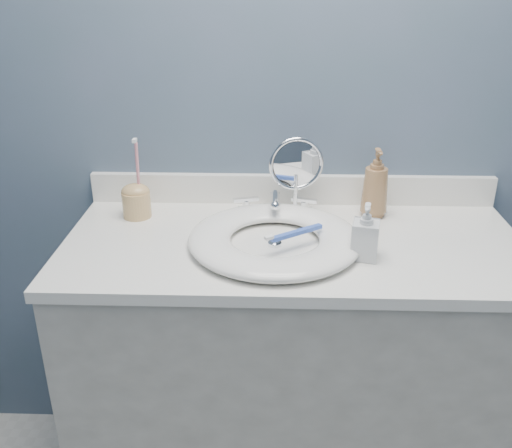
{
  "coord_description": "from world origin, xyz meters",
  "views": [
    {
      "loc": [
        -0.06,
        -0.39,
        1.54
      ],
      "look_at": [
        -0.1,
        0.94,
        0.94
      ],
      "focal_mm": 40.0,
      "sensor_mm": 36.0,
      "label": 1
    }
  ],
  "objects_px": {
    "makeup_mirror": "(296,173)",
    "soap_bottle_amber": "(376,183)",
    "soap_bottle_clear": "(366,231)",
    "toothbrush_holder": "(136,199)"
  },
  "relations": [
    {
      "from": "makeup_mirror",
      "to": "soap_bottle_amber",
      "type": "bearing_deg",
      "value": -9.74
    },
    {
      "from": "soap_bottle_amber",
      "to": "makeup_mirror",
      "type": "bearing_deg",
      "value": 176.91
    },
    {
      "from": "soap_bottle_clear",
      "to": "toothbrush_holder",
      "type": "xyz_separation_m",
      "value": [
        -0.62,
        0.24,
        -0.02
      ]
    },
    {
      "from": "soap_bottle_clear",
      "to": "soap_bottle_amber",
      "type": "bearing_deg",
      "value": 89.14
    },
    {
      "from": "soap_bottle_amber",
      "to": "soap_bottle_clear",
      "type": "xyz_separation_m",
      "value": [
        -0.06,
        -0.26,
        -0.03
      ]
    },
    {
      "from": "soap_bottle_clear",
      "to": "toothbrush_holder",
      "type": "relative_size",
      "value": 0.61
    },
    {
      "from": "soap_bottle_amber",
      "to": "soap_bottle_clear",
      "type": "distance_m",
      "value": 0.27
    },
    {
      "from": "soap_bottle_amber",
      "to": "toothbrush_holder",
      "type": "relative_size",
      "value": 0.86
    },
    {
      "from": "soap_bottle_clear",
      "to": "makeup_mirror",
      "type": "bearing_deg",
      "value": 134.04
    },
    {
      "from": "makeup_mirror",
      "to": "soap_bottle_amber",
      "type": "distance_m",
      "value": 0.23
    }
  ]
}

